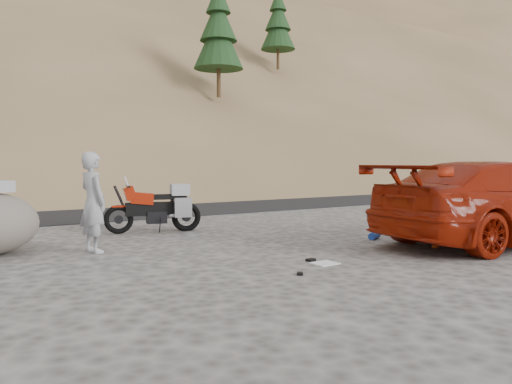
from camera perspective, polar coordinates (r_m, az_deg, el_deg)
ground at (r=9.49m, az=-1.92°, el=-6.52°), size 140.00×140.00×0.00m
road at (r=17.73m, az=-17.38°, el=-2.04°), size 120.00×7.00×0.05m
motorcycle at (r=11.89m, az=-11.14°, el=-1.79°), size 2.22×0.95×1.34m
man at (r=9.61m, az=-18.03°, el=-6.56°), size 0.57×0.74×1.83m
red_car at (r=11.27m, az=26.08°, el=-5.29°), size 5.92×2.94×1.65m
gear_white_cloth at (r=8.21m, az=7.87°, el=-8.07°), size 0.41×0.37×0.01m
gear_blue_mat at (r=10.95m, az=13.37°, el=-4.87°), size 0.42×0.30×0.16m
gear_bottle at (r=10.70m, az=17.42°, el=-5.01°), size 0.08×0.08×0.19m
gear_funnel at (r=10.25m, az=19.80°, el=-5.47°), size 0.18×0.18×0.18m
gear_glove_a at (r=8.38m, az=6.28°, el=-7.71°), size 0.17×0.13×0.04m
gear_glove_b at (r=7.37m, az=5.03°, el=-9.28°), size 0.14×0.14×0.04m
gear_blue_cloth at (r=8.21m, az=7.81°, el=-8.08°), size 0.30×0.25×0.01m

